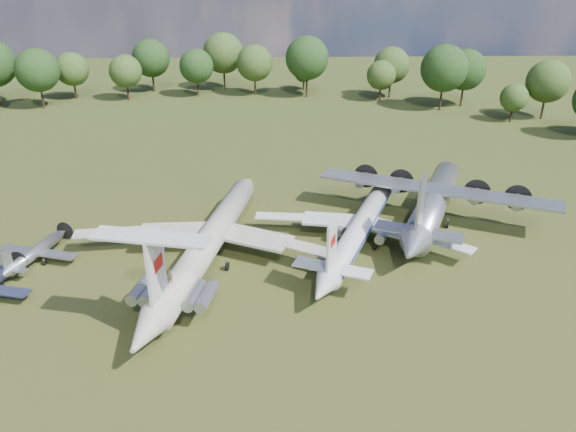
{
  "coord_description": "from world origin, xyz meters",
  "views": [
    {
      "loc": [
        9.73,
        -62.82,
        34.99
      ],
      "look_at": [
        11.53,
        0.96,
        5.0
      ],
      "focal_mm": 35.0,
      "sensor_mm": 36.0,
      "label": 1
    }
  ],
  "objects_px": {
    "il62_airliner": "(210,245)",
    "an12_transport": "(433,206)",
    "small_prop_northwest": "(35,255)",
    "tu104_jet": "(360,231)",
    "person_on_il62": "(170,276)"
  },
  "relations": [
    {
      "from": "person_on_il62",
      "to": "small_prop_northwest",
      "type": "bearing_deg",
      "value": -29.31
    },
    {
      "from": "il62_airliner",
      "to": "person_on_il62",
      "type": "bearing_deg",
      "value": -90.0
    },
    {
      "from": "tu104_jet",
      "to": "person_on_il62",
      "type": "height_order",
      "value": "person_on_il62"
    },
    {
      "from": "small_prop_northwest",
      "to": "person_on_il62",
      "type": "distance_m",
      "value": 23.19
    },
    {
      "from": "small_prop_northwest",
      "to": "an12_transport",
      "type": "bearing_deg",
      "value": 26.77
    },
    {
      "from": "il62_airliner",
      "to": "an12_transport",
      "type": "xyz_separation_m",
      "value": [
        30.55,
        10.32,
        0.19
      ]
    },
    {
      "from": "il62_airliner",
      "to": "an12_transport",
      "type": "height_order",
      "value": "an12_transport"
    },
    {
      "from": "il62_airliner",
      "to": "tu104_jet",
      "type": "xyz_separation_m",
      "value": [
        19.31,
        4.0,
        -0.32
      ]
    },
    {
      "from": "an12_transport",
      "to": "small_prop_northwest",
      "type": "bearing_deg",
      "value": -144.79
    },
    {
      "from": "tu104_jet",
      "to": "small_prop_northwest",
      "type": "relative_size",
      "value": 2.72
    },
    {
      "from": "il62_airliner",
      "to": "small_prop_northwest",
      "type": "distance_m",
      "value": 21.69
    },
    {
      "from": "il62_airliner",
      "to": "tu104_jet",
      "type": "relative_size",
      "value": 1.19
    },
    {
      "from": "il62_airliner",
      "to": "person_on_il62",
      "type": "relative_size",
      "value": 29.33
    },
    {
      "from": "il62_airliner",
      "to": "small_prop_northwest",
      "type": "height_order",
      "value": "il62_airliner"
    },
    {
      "from": "il62_airliner",
      "to": "an12_transport",
      "type": "bearing_deg",
      "value": 30.74
    }
  ]
}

